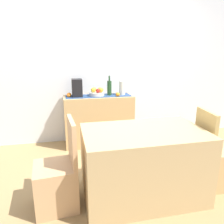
{
  "coord_description": "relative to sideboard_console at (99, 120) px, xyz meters",
  "views": [
    {
      "loc": [
        -0.65,
        -2.5,
        1.5
      ],
      "look_at": [
        -0.03,
        0.35,
        0.7
      ],
      "focal_mm": 34.69,
      "sensor_mm": 36.0,
      "label": 1
    }
  ],
  "objects": [
    {
      "name": "coffee_maker",
      "position": [
        -0.34,
        0.0,
        0.55
      ],
      "size": [
        0.16,
        0.18,
        0.28
      ],
      "primitive_type": "cube",
      "color": "black",
      "rests_on": "sideboard_console"
    },
    {
      "name": "chair_near_window",
      "position": [
        -0.65,
        -1.47,
        -0.15
      ],
      "size": [
        0.43,
        0.43,
        0.9
      ],
      "color": "tan",
      "rests_on": "ground"
    },
    {
      "name": "apple_right",
      "position": [
        -0.08,
        0.0,
        0.51
      ],
      "size": [
        0.07,
        0.07,
        0.07
      ],
      "primitive_type": "sphere",
      "color": "gold",
      "rests_on": "fruit_bowl"
    },
    {
      "name": "chair_by_corner",
      "position": [
        1.12,
        -1.47,
        -0.15
      ],
      "size": [
        0.44,
        0.44,
        0.9
      ],
      "color": "tan",
      "rests_on": "ground"
    },
    {
      "name": "apple_center",
      "position": [
        -0.06,
        0.08,
        0.51
      ],
      "size": [
        0.07,
        0.07,
        0.07
      ],
      "primitive_type": "sphere",
      "color": "#969E37",
      "rests_on": "fruit_bowl"
    },
    {
      "name": "apple_upper",
      "position": [
        0.04,
        -0.03,
        0.51
      ],
      "size": [
        0.08,
        0.08,
        0.08
      ],
      "primitive_type": "sphere",
      "color": "gold",
      "rests_on": "fruit_bowl"
    },
    {
      "name": "fruit_bowl",
      "position": [
        -0.03,
        0.0,
        0.45
      ],
      "size": [
        0.25,
        0.25,
        0.06
      ],
      "primitive_type": "cylinder",
      "color": "silver",
      "rests_on": "table_runner"
    },
    {
      "name": "sideboard_console",
      "position": [
        0.0,
        0.0,
        0.0
      ],
      "size": [
        1.12,
        0.42,
        0.82
      ],
      "primitive_type": "cube",
      "color": "tan",
      "rests_on": "ground"
    },
    {
      "name": "orange_loose_far",
      "position": [
        0.29,
        -0.12,
        0.45
      ],
      "size": [
        0.07,
        0.07,
        0.07
      ],
      "primitive_type": "sphere",
      "color": "orange",
      "rests_on": "sideboard_console"
    },
    {
      "name": "room_wall_rear",
      "position": [
        0.13,
        0.26,
        0.94
      ],
      "size": [
        6.4,
        0.06,
        2.7
      ],
      "primitive_type": "cube",
      "color": "silver",
      "rests_on": "ground"
    },
    {
      "name": "ceramic_vase",
      "position": [
        0.39,
        0.0,
        0.53
      ],
      "size": [
        0.1,
        0.1,
        0.23
      ],
      "primitive_type": "cylinder",
      "color": "silver",
      "rests_on": "sideboard_console"
    },
    {
      "name": "table_runner",
      "position": [
        0.0,
        0.0,
        0.42
      ],
      "size": [
        1.05,
        0.32,
        0.01
      ],
      "primitive_type": "cube",
      "color": "navy",
      "rests_on": "sideboard_console"
    },
    {
      "name": "ground_plane",
      "position": [
        0.13,
        -0.92,
        -0.42
      ],
      "size": [
        6.4,
        6.4,
        0.02
      ],
      "primitive_type": "cube",
      "color": "#9E7F51",
      "rests_on": "ground"
    },
    {
      "name": "apple_left",
      "position": [
        -0.02,
        -0.06,
        0.51
      ],
      "size": [
        0.07,
        0.07,
        0.07
      ],
      "primitive_type": "sphere",
      "color": "red",
      "rests_on": "fruit_bowl"
    },
    {
      "name": "dining_table",
      "position": [
        0.24,
        -1.47,
        -0.04
      ],
      "size": [
        1.24,
        0.76,
        0.74
      ],
      "primitive_type": "cube",
      "color": "tan",
      "rests_on": "ground"
    },
    {
      "name": "apple_front",
      "position": [
        0.03,
        0.05,
        0.51
      ],
      "size": [
        0.07,
        0.07,
        0.07
      ],
      "primitive_type": "sphere",
      "color": "#96AA43",
      "rests_on": "fruit_bowl"
    },
    {
      "name": "orange_loose_mid",
      "position": [
        -0.47,
        -0.03,
        0.45
      ],
      "size": [
        0.08,
        0.08,
        0.08
      ],
      "primitive_type": "sphere",
      "color": "orange",
      "rests_on": "sideboard_console"
    },
    {
      "name": "wine_bottle",
      "position": [
        0.18,
        -0.0,
        0.54
      ],
      "size": [
        0.07,
        0.07,
        0.32
      ],
      "color": "#1E4120",
      "rests_on": "sideboard_console"
    }
  ]
}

